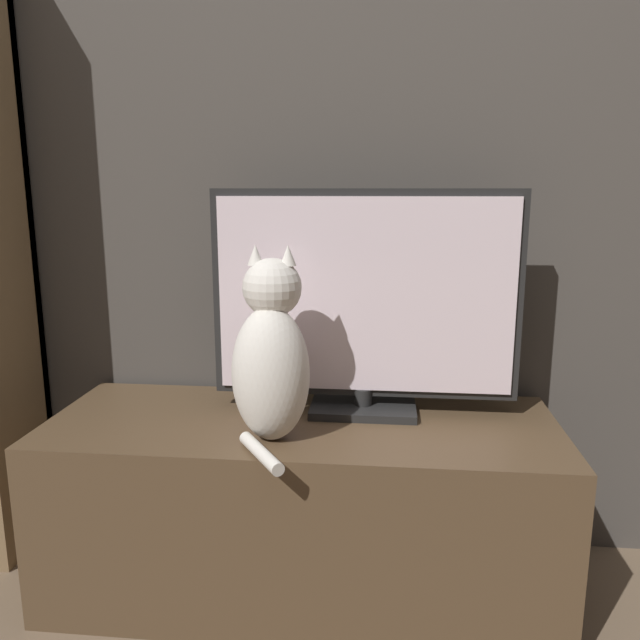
# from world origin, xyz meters

# --- Properties ---
(wall_back) EXTENTS (4.80, 0.05, 2.60)m
(wall_back) POSITION_xyz_m (0.00, 1.22, 1.30)
(wall_back) COLOR #47423D
(wall_back) RESTS_ON ground_plane
(tv_stand) EXTENTS (1.24, 0.48, 0.45)m
(tv_stand) POSITION_xyz_m (0.00, 0.94, 0.22)
(tv_stand) COLOR brown
(tv_stand) RESTS_ON ground_plane
(tv) EXTENTS (0.76, 0.16, 0.56)m
(tv) POSITION_xyz_m (0.15, 1.02, 0.73)
(tv) COLOR black
(tv) RESTS_ON tv_stand
(cat) EXTENTS (0.18, 0.30, 0.44)m
(cat) POSITION_xyz_m (-0.05, 0.83, 0.64)
(cat) COLOR silver
(cat) RESTS_ON tv_stand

